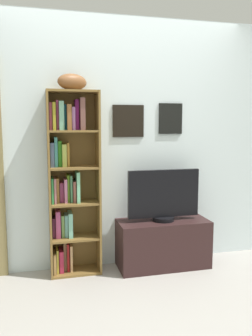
{
  "coord_description": "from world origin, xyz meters",
  "views": [
    {
      "loc": [
        -0.79,
        -2.28,
        1.45
      ],
      "look_at": [
        -0.02,
        0.85,
        1.04
      ],
      "focal_mm": 36.64,
      "sensor_mm": 36.0,
      "label": 1
    }
  ],
  "objects_px": {
    "football": "(72,82)",
    "bookshelf": "(69,181)",
    "television": "(164,196)",
    "tv_stand": "(163,243)"
  },
  "relations": [
    {
      "from": "football",
      "to": "tv_stand",
      "type": "relative_size",
      "value": 0.32
    },
    {
      "from": "bookshelf",
      "to": "television",
      "type": "xyz_separation_m",
      "value": [
        0.93,
        -0.1,
        -0.17
      ]
    },
    {
      "from": "television",
      "to": "bookshelf",
      "type": "bearing_deg",
      "value": 173.95
    },
    {
      "from": "bookshelf",
      "to": "television",
      "type": "relative_size",
      "value": 2.4
    },
    {
      "from": "football",
      "to": "television",
      "type": "bearing_deg",
      "value": -4.38
    },
    {
      "from": "tv_stand",
      "to": "television",
      "type": "bearing_deg",
      "value": 90.0
    },
    {
      "from": "football",
      "to": "tv_stand",
      "type": "bearing_deg",
      "value": -4.45
    },
    {
      "from": "television",
      "to": "tv_stand",
      "type": "bearing_deg",
      "value": -90.0
    },
    {
      "from": "football",
      "to": "tv_stand",
      "type": "height_order",
      "value": "football"
    },
    {
      "from": "football",
      "to": "bookshelf",
      "type": "bearing_deg",
      "value": 145.5
    }
  ]
}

